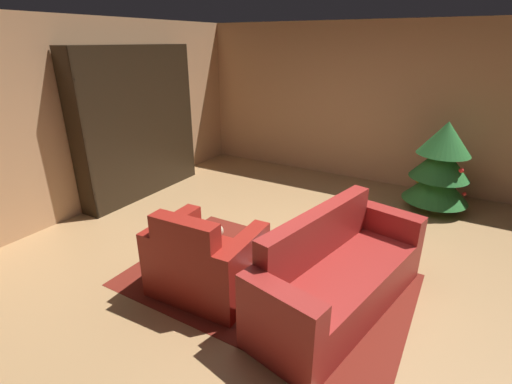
# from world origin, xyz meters

# --- Properties ---
(ground_plane) EXTENTS (7.63, 7.63, 0.00)m
(ground_plane) POSITION_xyz_m (0.00, 0.00, 0.00)
(ground_plane) COLOR tan
(wall_back) EXTENTS (6.43, 0.06, 2.55)m
(wall_back) POSITION_xyz_m (0.00, 3.21, 1.27)
(wall_back) COLOR tan
(wall_back) RESTS_ON ground
(wall_left) EXTENTS (0.06, 6.48, 2.55)m
(wall_left) POSITION_xyz_m (-3.18, 0.00, 1.27)
(wall_left) COLOR tan
(wall_left) RESTS_ON ground
(area_rug) EXTENTS (2.74, 1.80, 0.01)m
(area_rug) POSITION_xyz_m (-0.16, -0.27, 0.00)
(area_rug) COLOR maroon
(area_rug) RESTS_ON ground
(bookshelf_unit) EXTENTS (0.33, 2.07, 2.20)m
(bookshelf_unit) POSITION_xyz_m (-2.94, 0.91, 1.05)
(bookshelf_unit) COLOR black
(bookshelf_unit) RESTS_ON ground
(armchair_red) EXTENTS (0.99, 0.80, 0.88)m
(armchair_red) POSITION_xyz_m (-0.58, -0.71, 0.31)
(armchair_red) COLOR maroon
(armchair_red) RESTS_ON ground
(couch_red) EXTENTS (1.08, 2.02, 0.88)m
(couch_red) POSITION_xyz_m (0.57, -0.29, 0.31)
(couch_red) COLOR maroon
(couch_red) RESTS_ON ground
(coffee_table) EXTENTS (0.64, 0.64, 0.41)m
(coffee_table) POSITION_xyz_m (0.01, -0.35, 0.37)
(coffee_table) COLOR black
(coffee_table) RESTS_ON ground
(book_stack_on_table) EXTENTS (0.23, 0.17, 0.05)m
(book_stack_on_table) POSITION_xyz_m (0.03, -0.38, 0.44)
(book_stack_on_table) COLOR gold
(book_stack_on_table) RESTS_ON coffee_table
(bottle_on_table) EXTENTS (0.07, 0.07, 0.22)m
(bottle_on_table) POSITION_xyz_m (-0.02, -0.52, 0.50)
(bottle_on_table) COLOR navy
(bottle_on_table) RESTS_ON coffee_table
(decorated_tree) EXTENTS (0.88, 0.88, 1.27)m
(decorated_tree) POSITION_xyz_m (1.07, 2.42, 0.65)
(decorated_tree) COLOR brown
(decorated_tree) RESTS_ON ground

